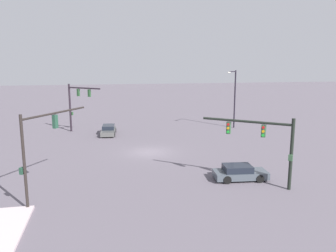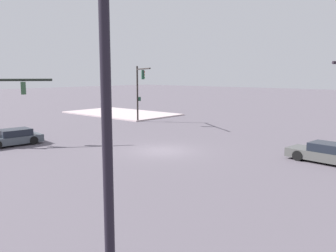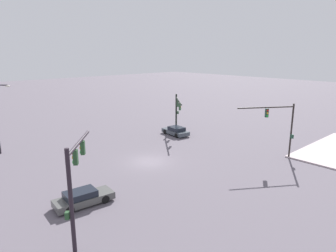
{
  "view_description": "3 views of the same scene",
  "coord_description": "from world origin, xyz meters",
  "px_view_note": "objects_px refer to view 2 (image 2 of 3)",
  "views": [
    {
      "loc": [
        34.43,
        -4.82,
        9.38
      ],
      "look_at": [
        1.93,
        1.6,
        3.11
      ],
      "focal_mm": 36.32,
      "sensor_mm": 36.0,
      "label": 1
    },
    {
      "loc": [
        -16.29,
        18.11,
        5.32
      ],
      "look_at": [
        -2.83,
        2.61,
        2.31
      ],
      "focal_mm": 37.96,
      "sensor_mm": 36.0,
      "label": 2
    },
    {
      "loc": [
        -19.61,
        -24.42,
        11.59
      ],
      "look_at": [
        2.32,
        -0.58,
        3.71
      ],
      "focal_mm": 32.49,
      "sensor_mm": 36.0,
      "label": 3
    }
  ],
  "objects_px": {
    "streetlamp_curved_arm": "(109,105)",
    "sedan_car_waiting_far": "(12,138)",
    "traffic_signal_near_corner": "(140,84)",
    "sedan_car_approaching": "(328,153)"
  },
  "relations": [
    {
      "from": "traffic_signal_near_corner",
      "to": "sedan_car_waiting_far",
      "type": "bearing_deg",
      "value": -51.41
    },
    {
      "from": "sedan_car_approaching",
      "to": "traffic_signal_near_corner",
      "type": "bearing_deg",
      "value": -7.73
    },
    {
      "from": "traffic_signal_near_corner",
      "to": "sedan_car_approaching",
      "type": "relative_size",
      "value": 1.32
    },
    {
      "from": "sedan_car_waiting_far",
      "to": "streetlamp_curved_arm",
      "type": "bearing_deg",
      "value": 74.88
    },
    {
      "from": "traffic_signal_near_corner",
      "to": "streetlamp_curved_arm",
      "type": "relative_size",
      "value": 0.76
    },
    {
      "from": "traffic_signal_near_corner",
      "to": "sedan_car_waiting_far",
      "type": "xyz_separation_m",
      "value": [
        -1.39,
        14.89,
        -3.64
      ]
    },
    {
      "from": "sedan_car_waiting_far",
      "to": "sedan_car_approaching",
      "type": "bearing_deg",
      "value": 122.25
    },
    {
      "from": "streetlamp_curved_arm",
      "to": "sedan_car_waiting_far",
      "type": "xyz_separation_m",
      "value": [
        20.81,
        -7.79,
        -4.16
      ]
    },
    {
      "from": "streetlamp_curved_arm",
      "to": "sedan_car_waiting_far",
      "type": "bearing_deg",
      "value": 29.29
    },
    {
      "from": "traffic_signal_near_corner",
      "to": "streetlamp_curved_arm",
      "type": "bearing_deg",
      "value": -12.36
    }
  ]
}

